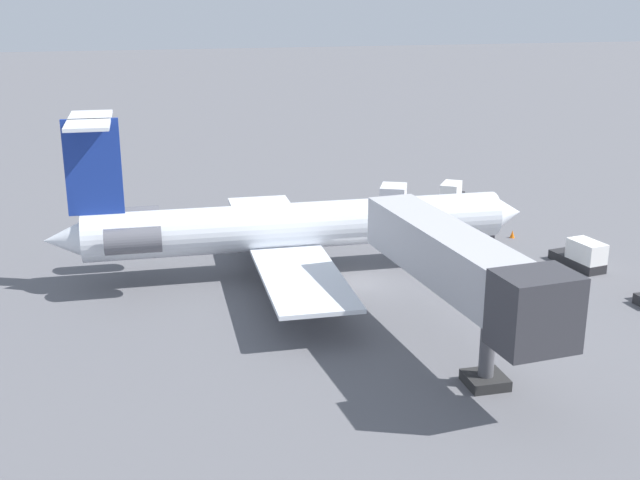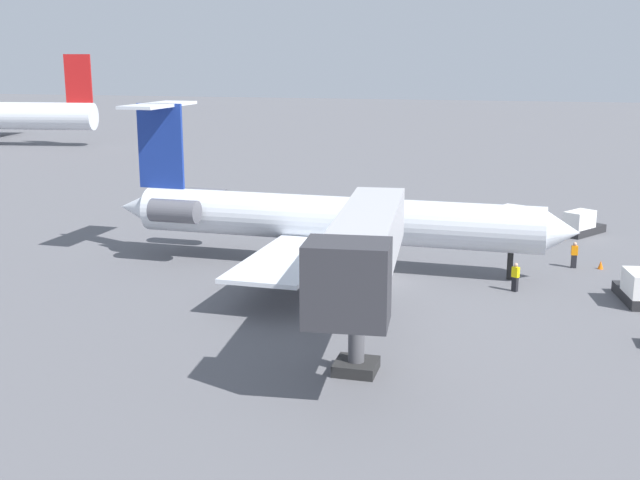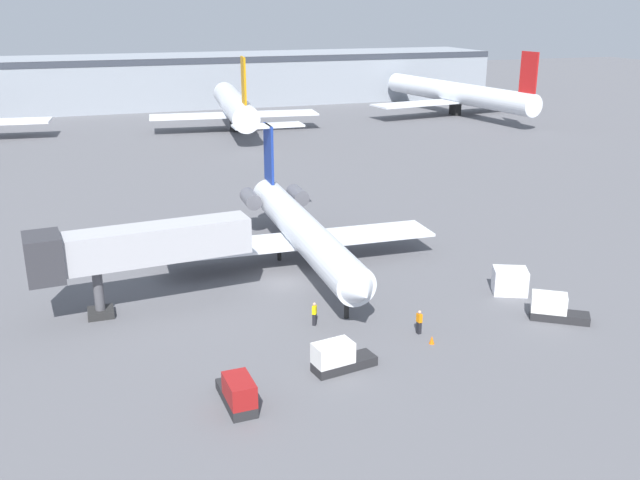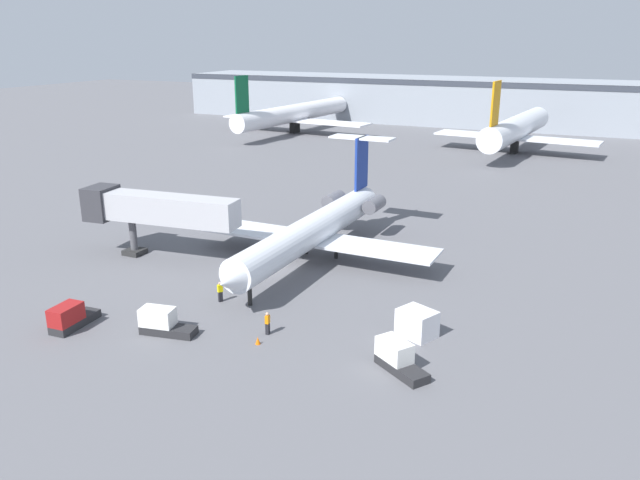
{
  "view_description": "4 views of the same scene",
  "coord_description": "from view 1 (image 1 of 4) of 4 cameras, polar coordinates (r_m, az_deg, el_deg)",
  "views": [
    {
      "loc": [
        -44.54,
        13.16,
        17.29
      ],
      "look_at": [
        1.13,
        2.07,
        2.5
      ],
      "focal_mm": 45.11,
      "sensor_mm": 36.0,
      "label": 1
    },
    {
      "loc": [
        -45.51,
        -8.46,
        13.29
      ],
      "look_at": [
        0.36,
        3.55,
        2.18
      ],
      "focal_mm": 44.39,
      "sensor_mm": 36.0,
      "label": 2
    },
    {
      "loc": [
        -14.37,
        -50.77,
        21.24
      ],
      "look_at": [
        2.61,
        -0.8,
        3.56
      ],
      "focal_mm": 39.7,
      "sensor_mm": 36.0,
      "label": 3
    },
    {
      "loc": [
        26.25,
        -47.54,
        20.39
      ],
      "look_at": [
        3.22,
        3.32,
        2.26
      ],
      "focal_mm": 35.4,
      "sensor_mm": 36.0,
      "label": 4
    }
  ],
  "objects": [
    {
      "name": "traffic_cone_near",
      "position": [
        59.66,
        13.49,
        0.41
      ],
      "size": [
        0.36,
        0.36,
        0.55
      ],
      "color": "orange",
      "rests_on": "ground_plane"
    },
    {
      "name": "jet_bridge",
      "position": [
        37.79,
        10.34,
        -2.08
      ],
      "size": [
        15.79,
        4.35,
        6.53
      ],
      "color": "#ADADB2",
      "rests_on": "ground_plane"
    },
    {
      "name": "ground_crew_marshaller",
      "position": [
        51.79,
        11.56,
        -1.39
      ],
      "size": [
        0.44,
        0.48,
        1.69
      ],
      "color": "black",
      "rests_on": "ground_plane"
    },
    {
      "name": "ground_plane",
      "position": [
        49.57,
        2.64,
        -3.02
      ],
      "size": [
        400.0,
        400.0,
        0.1
      ],
      "primitive_type": "cube",
      "color": "#5B5B60"
    },
    {
      "name": "cargo_container_uld",
      "position": [
        65.81,
        5.22,
        3.05
      ],
      "size": [
        3.13,
        2.86,
        1.95
      ],
      "color": "silver",
      "rests_on": "ground_plane"
    },
    {
      "name": "baggage_tug_spare",
      "position": [
        54.3,
        18.11,
        -1.06
      ],
      "size": [
        4.18,
        2.06,
        1.9
      ],
      "color": "#262628",
      "rests_on": "ground_plane"
    },
    {
      "name": "regional_jet",
      "position": [
        49.93,
        -2.49,
        1.05
      ],
      "size": [
        23.54,
        30.22,
        10.19
      ],
      "color": "silver",
      "rests_on": "ground_plane"
    },
    {
      "name": "baggage_tug_lead",
      "position": [
        67.85,
        9.31,
        3.21
      ],
      "size": [
        4.1,
        3.4,
        1.9
      ],
      "color": "#262628",
      "rests_on": "ground_plane"
    },
    {
      "name": "ground_crew_loader",
      "position": [
        58.66,
        12.14,
        0.8
      ],
      "size": [
        0.3,
        0.43,
        1.69
      ],
      "color": "black",
      "rests_on": "ground_plane"
    }
  ]
}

